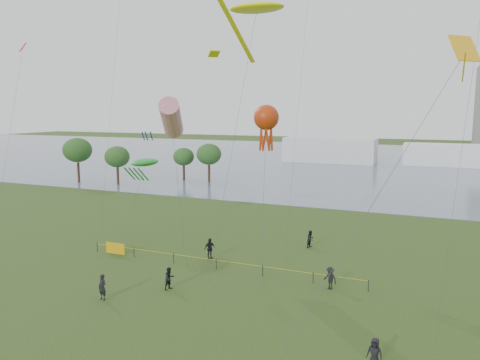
% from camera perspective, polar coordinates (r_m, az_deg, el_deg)
% --- Properties ---
extents(ground_plane, '(400.00, 400.00, 0.00)m').
position_cam_1_polar(ground_plane, '(26.17, -9.17, -20.77)').
color(ground_plane, '#223811').
extents(lake, '(400.00, 120.00, 0.08)m').
position_cam_1_polar(lake, '(120.52, 16.95, 2.10)').
color(lake, slate).
rests_on(lake, ground_plane).
extents(pavilion_left, '(22.00, 8.00, 6.00)m').
position_cam_1_polar(pavilion_left, '(117.19, 10.90, 3.61)').
color(pavilion_left, silver).
rests_on(pavilion_left, ground_plane).
extents(pavilion_right, '(18.00, 7.00, 5.00)m').
position_cam_1_polar(pavilion_right, '(117.67, 23.69, 2.82)').
color(pavilion_right, white).
rests_on(pavilion_right, ground_plane).
extents(trees, '(26.01, 13.90, 7.91)m').
position_cam_1_polar(trees, '(84.31, -12.55, 3.14)').
color(trees, '#362318').
rests_on(trees, ground_plane).
extents(fence, '(24.07, 0.07, 1.05)m').
position_cam_1_polar(fence, '(41.33, -10.66, -8.79)').
color(fence, black).
rests_on(fence, ground_plane).
extents(spectator_a, '(0.85, 0.95, 1.62)m').
position_cam_1_polar(spectator_a, '(34.59, -8.59, -11.78)').
color(spectator_a, black).
rests_on(spectator_a, ground_plane).
extents(spectator_b, '(1.22, 0.99, 1.64)m').
position_cam_1_polar(spectator_b, '(34.86, 10.93, -11.66)').
color(spectator_b, black).
rests_on(spectator_b, ground_plane).
extents(spectator_c, '(0.92, 1.14, 1.82)m').
position_cam_1_polar(spectator_c, '(40.87, -3.72, -8.34)').
color(spectator_c, black).
rests_on(spectator_c, ground_plane).
extents(spectator_d, '(0.87, 0.65, 1.62)m').
position_cam_1_polar(spectator_d, '(25.59, 16.10, -19.67)').
color(spectator_d, black).
rests_on(spectator_d, ground_plane).
extents(spectator_f, '(0.71, 0.53, 1.78)m').
position_cam_1_polar(spectator_f, '(33.76, -16.43, -12.42)').
color(spectator_f, black).
rests_on(spectator_f, ground_plane).
extents(spectator_g, '(0.83, 0.94, 1.63)m').
position_cam_1_polar(spectator_g, '(44.53, 8.60, -7.12)').
color(spectator_g, black).
rests_on(spectator_g, ground_plane).
extents(kite_stingray, '(4.70, 9.95, 21.42)m').
position_cam_1_polar(kite_stingray, '(40.74, 1.94, 20.13)').
color(kite_stingray, '#3F3F42').
extents(kite_windsock, '(4.26, 5.13, 13.95)m').
position_cam_1_polar(kite_windsock, '(43.23, -8.37, 7.48)').
color(kite_windsock, '#3F3F42').
extents(kite_creature, '(2.13, 7.93, 7.82)m').
position_cam_1_polar(kite_creature, '(48.87, -11.54, 2.07)').
color(kite_creature, '#3F3F42').
extents(kite_octopus, '(3.96, 9.98, 13.23)m').
position_cam_1_polar(kite_octopus, '(41.03, 3.22, 7.51)').
color(kite_octopus, '#3F3F42').
extents(kite_delta, '(8.65, 13.97, 16.53)m').
position_cam_1_polar(kite_delta, '(26.23, 24.87, 12.79)').
color(kite_delta, '#3F3F42').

